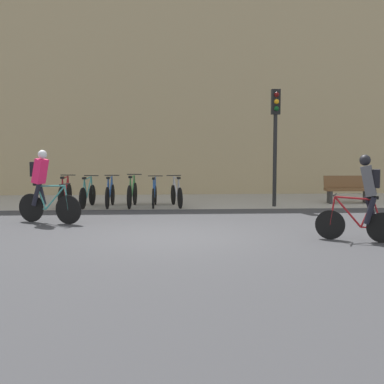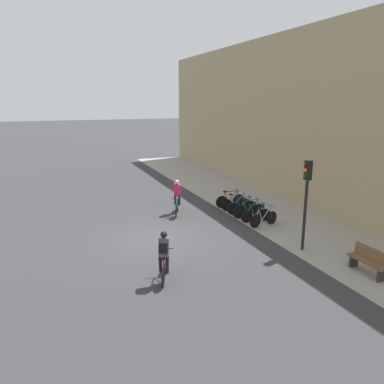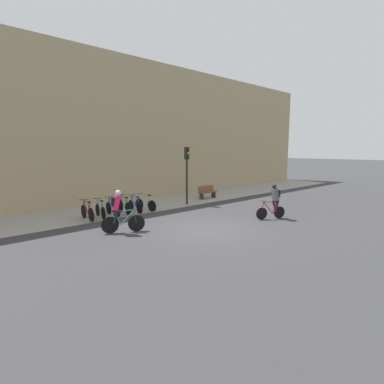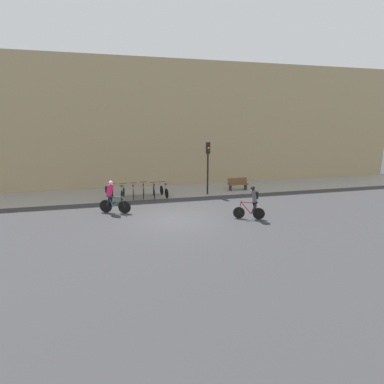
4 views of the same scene
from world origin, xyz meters
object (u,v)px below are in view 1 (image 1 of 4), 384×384
at_px(bench, 348,189).
at_px(cyclist_grey, 366,195).
at_px(parked_bike_3, 132,193).
at_px(parked_bike_5, 177,194).
at_px(cyclist_pink, 43,185).
at_px(parked_bike_1, 88,194).
at_px(parked_bike_4, 154,194).
at_px(traffic_light_pole, 275,126).
at_px(parked_bike_0, 65,194).
at_px(parked_bike_2, 110,194).

bearing_deg(bench, cyclist_grey, -106.72).
bearing_deg(parked_bike_3, parked_bike_5, -0.03).
xyz_separation_m(cyclist_pink, parked_bike_1, (0.66, 3.10, -0.55)).
bearing_deg(parked_bike_1, cyclist_grey, -43.62).
distance_m(parked_bike_1, parked_bike_5, 2.72).
height_order(cyclist_grey, parked_bike_4, cyclist_grey).
xyz_separation_m(parked_bike_1, parked_bike_3, (1.36, 0.00, 0.02)).
xyz_separation_m(parked_bike_1, parked_bike_5, (2.72, -0.00, -0.00)).
height_order(cyclist_pink, traffic_light_pole, traffic_light_pole).
xyz_separation_m(cyclist_pink, parked_bike_0, (-0.02, 3.10, -0.54)).
distance_m(parked_bike_0, parked_bike_5, 3.39).
bearing_deg(cyclist_pink, parked_bike_2, 66.73).
bearing_deg(traffic_light_pole, parked_bike_1, 178.79).
bearing_deg(parked_bike_2, parked_bike_0, 179.98).
distance_m(parked_bike_3, parked_bike_5, 1.36).
relative_size(cyclist_grey, parked_bike_2, 1.04).
xyz_separation_m(parked_bike_2, parked_bike_4, (1.36, -0.00, -0.02)).
height_order(parked_bike_4, traffic_light_pole, traffic_light_pole).
height_order(parked_bike_5, bench, parked_bike_5).
bearing_deg(parked_bike_4, parked_bike_2, 179.98).
height_order(cyclist_grey, parked_bike_1, cyclist_grey).
bearing_deg(parked_bike_5, parked_bike_2, 179.99).
bearing_deg(parked_bike_1, traffic_light_pole, -1.21).
bearing_deg(parked_bike_1, parked_bike_2, -0.00).
bearing_deg(parked_bike_0, bench, 4.03).
relative_size(parked_bike_2, parked_bike_4, 1.05).
xyz_separation_m(parked_bike_0, parked_bike_4, (2.71, -0.00, -0.02)).
distance_m(parked_bike_2, parked_bike_5, 2.04).
distance_m(parked_bike_3, traffic_light_pole, 4.85).
height_order(parked_bike_2, parked_bike_4, parked_bike_2).
height_order(cyclist_grey, parked_bike_5, cyclist_grey).
height_order(cyclist_pink, parked_bike_4, cyclist_pink).
bearing_deg(parked_bike_1, parked_bike_0, 179.97).
xyz_separation_m(cyclist_grey, parked_bike_2, (-5.63, 6.02, -0.55)).
distance_m(parked_bike_0, bench, 9.01).
bearing_deg(cyclist_pink, parked_bike_4, 49.07).
relative_size(parked_bike_4, traffic_light_pole, 0.45).
height_order(cyclist_pink, bench, cyclist_pink).
xyz_separation_m(parked_bike_3, parked_bike_4, (0.68, -0.00, -0.03)).
bearing_deg(parked_bike_3, cyclist_grey, -50.52).
relative_size(cyclist_grey, bench, 1.16).
relative_size(cyclist_grey, parked_bike_5, 1.06).
height_order(cyclist_pink, cyclist_grey, cyclist_pink).
relative_size(parked_bike_0, parked_bike_1, 1.04).
relative_size(cyclist_pink, cyclist_grey, 1.03).
bearing_deg(parked_bike_3, cyclist_pink, -122.96).
bearing_deg(parked_bike_5, parked_bike_3, 179.97).
xyz_separation_m(parked_bike_4, traffic_light_pole, (3.71, -0.12, 2.11)).
xyz_separation_m(parked_bike_4, parked_bike_5, (0.68, 0.00, 0.01)).
relative_size(cyclist_grey, parked_bike_4, 1.09).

